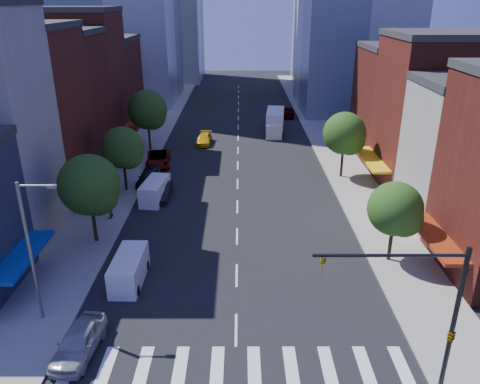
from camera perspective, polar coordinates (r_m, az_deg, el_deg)
The scene contains 28 objects.
ground at distance 29.32m, azimuth -0.48°, elevation -16.44°, with size 220.00×220.00×0.00m, color black.
sidewalk_left at distance 66.66m, azimuth -11.11°, elevation 6.08°, with size 5.00×120.00×0.15m, color gray.
sidewalk_right at distance 66.58m, azimuth 10.64°, elevation 6.10°, with size 5.00×120.00×0.15m, color gray.
crosswalk at distance 27.05m, azimuth -0.53°, elevation -20.43°, with size 19.00×3.00×0.01m, color silver.
bldg_left_2 at distance 49.34m, azimuth -25.79°, elevation 8.07°, with size 12.00×9.00×16.00m, color #5B2015.
bldg_left_3 at distance 57.04m, azimuth -22.23°, elevation 9.80°, with size 12.00×8.00×15.00m, color #4B1B12.
bldg_left_4 at distance 64.70m, azimuth -19.67°, elevation 12.39°, with size 12.00×9.00×17.00m, color #5B2015.
bldg_left_5 at distance 73.93m, azimuth -17.13°, elevation 12.24°, with size 12.00×10.00×13.00m, color #4B1B12.
bldg_right_2 at distance 52.37m, azimuth 23.61°, elevation 8.58°, with size 12.00×10.00×15.00m, color #5B2015.
bldg_right_3 at distance 61.66m, azimuth 19.96°, elevation 10.01°, with size 12.00×10.00×13.00m, color #4B1B12.
traffic_signal at distance 25.17m, azimuth 23.46°, elevation -14.20°, with size 7.24×2.24×8.00m.
streetlight at distance 29.74m, azimuth -24.02°, elevation -5.88°, with size 2.25×0.25×9.00m.
tree_left_near at distance 38.15m, azimuth -17.69°, elevation 0.56°, with size 4.80×4.80×7.30m.
tree_left_mid at distance 48.25m, azimuth -13.97°, elevation 5.07°, with size 4.20×4.20×6.65m.
tree_left_far at distance 61.31m, azimuth -11.08°, elevation 9.62°, with size 5.00×5.00×7.75m.
tree_right_near at distance 35.75m, azimuth 18.62°, elevation -2.23°, with size 4.00×4.00×6.20m.
tree_right_far at distance 51.86m, azimuth 12.78°, elevation 6.77°, with size 4.60×4.60×7.20m.
parked_car_front at distance 28.70m, azimuth -19.06°, elevation -16.86°, with size 1.90×4.71×1.61m, color #9E9EA2.
parked_car_second at distance 47.22m, azimuth -9.45°, elevation 0.18°, with size 1.58×4.54×1.50m, color black.
parked_car_third at distance 56.55m, azimuth -9.97°, elevation 3.99°, with size 2.69×5.83×1.62m, color #999999.
parked_car_rear at distance 50.97m, azimuth -11.03°, elevation 1.76°, with size 2.09×5.13×1.49m, color black.
cargo_van_near at distance 33.79m, azimuth -13.43°, elevation -9.25°, with size 2.01×4.78×2.02m.
cargo_van_far at distance 46.49m, azimuth -10.37°, elevation 0.11°, with size 2.49×5.00×2.05m.
taxi at distance 64.53m, azimuth -4.40°, elevation 6.45°, with size 1.88×4.63×1.34m, color #E5B00C.
traffic_car_oncoming at distance 71.96m, azimuth 3.87°, elevation 8.12°, with size 1.35×3.88×1.28m, color black.
traffic_car_far at distance 80.20m, azimuth 5.90°, elevation 9.68°, with size 1.93×4.79×1.63m, color #999999.
box_truck at distance 69.73m, azimuth 4.28°, elevation 8.42°, with size 3.19×8.34×3.28m.
pedestrian_far at distance 43.49m, azimuth -15.73°, elevation -2.00°, with size 0.85×0.66×1.75m, color #999999.
Camera 1 is at (0.21, -22.81, 18.42)m, focal length 35.00 mm.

